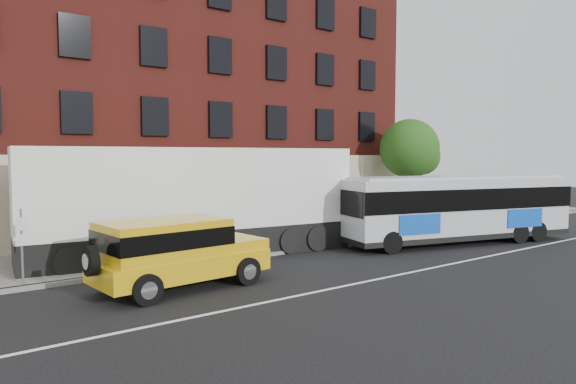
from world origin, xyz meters
TOP-DOWN VIEW (x-y plane):
  - ground at (0.00, 0.00)m, footprint 120.00×120.00m
  - sidewalk at (0.00, 9.00)m, footprint 60.00×6.00m
  - kerb at (0.00, 6.00)m, footprint 60.00×0.25m
  - lane_line at (0.00, 0.50)m, footprint 60.00×0.12m
  - building at (-0.01, 16.92)m, footprint 30.00×12.10m
  - sign_pole at (-8.50, 6.15)m, footprint 0.30×0.20m
  - street_tree at (13.54, 9.48)m, footprint 3.60×3.60m
  - city_bus at (9.51, 3.19)m, footprint 11.81×5.35m
  - yellow_suv at (-4.75, 3.43)m, footprint 5.76×2.82m
  - shipping_container at (-1.83, 7.60)m, footprint 13.51×4.29m

SIDE VIEW (x-z plane):
  - ground at x=0.00m, z-range 0.00..0.00m
  - lane_line at x=0.00m, z-range 0.00..0.01m
  - sidewalk at x=0.00m, z-range 0.00..0.15m
  - kerb at x=0.00m, z-range 0.00..0.15m
  - yellow_suv at x=-4.75m, z-range 0.16..2.32m
  - sign_pole at x=-8.50m, z-range 0.20..2.70m
  - city_bus at x=9.51m, z-range 0.16..3.33m
  - shipping_container at x=-1.83m, z-range -0.02..4.40m
  - street_tree at x=13.54m, z-range 1.31..7.51m
  - building at x=-0.01m, z-range 0.08..15.08m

